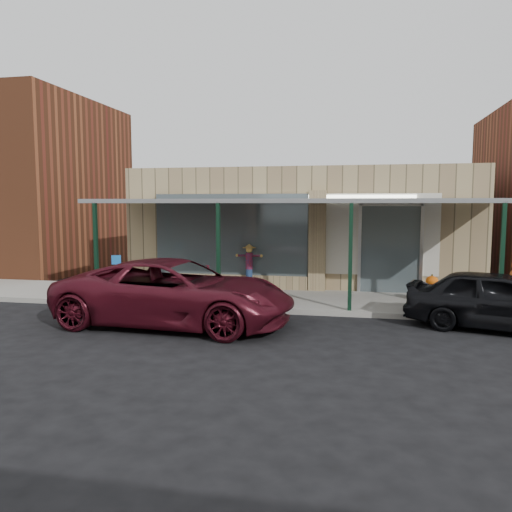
% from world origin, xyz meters
% --- Properties ---
extents(ground, '(120.00, 120.00, 0.00)m').
position_xyz_m(ground, '(0.00, 0.00, 0.00)').
color(ground, black).
rests_on(ground, ground).
extents(sidewalk, '(40.00, 3.20, 0.15)m').
position_xyz_m(sidewalk, '(0.00, 3.60, 0.07)').
color(sidewalk, gray).
rests_on(sidewalk, ground).
extents(storefront, '(12.00, 6.25, 4.20)m').
position_xyz_m(storefront, '(-0.00, 8.16, 2.09)').
color(storefront, tan).
rests_on(storefront, ground).
extents(awning, '(12.00, 3.00, 3.04)m').
position_xyz_m(awning, '(0.00, 3.56, 3.01)').
color(awning, slate).
rests_on(awning, ground).
extents(block_buildings_near, '(61.00, 8.00, 8.00)m').
position_xyz_m(block_buildings_near, '(2.01, 9.20, 3.77)').
color(block_buildings_near, brown).
rests_on(block_buildings_near, ground).
extents(barrel_scarecrow, '(0.92, 0.65, 1.52)m').
position_xyz_m(barrel_scarecrow, '(-1.50, 4.80, 0.66)').
color(barrel_scarecrow, '#492C1D').
rests_on(barrel_scarecrow, sidewalk).
extents(barrel_pumpkin, '(0.75, 0.75, 0.79)m').
position_xyz_m(barrel_pumpkin, '(4.12, 3.91, 0.43)').
color(barrel_pumpkin, '#492C1D').
rests_on(barrel_pumpkin, sidewalk).
extents(handicap_sign, '(0.26, 0.11, 1.31)m').
position_xyz_m(handicap_sign, '(-5.00, 2.40, 0.99)').
color(handicap_sign, gray).
rests_on(handicap_sign, sidewalk).
extents(parked_sedan, '(4.50, 2.81, 1.60)m').
position_xyz_m(parked_sedan, '(5.26, 1.32, 0.72)').
color(parked_sedan, black).
rests_on(parked_sedan, ground).
extents(car_maroon, '(5.96, 3.02, 1.62)m').
position_xyz_m(car_maroon, '(-2.37, 0.31, 0.81)').
color(car_maroon, '#4B0F1B').
rests_on(car_maroon, ground).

